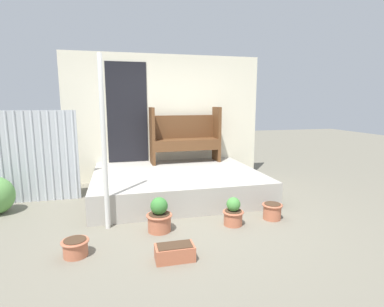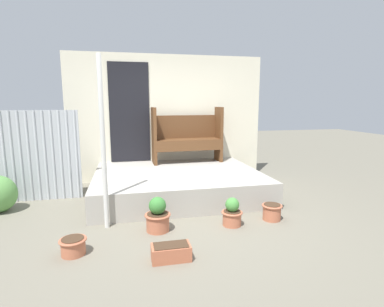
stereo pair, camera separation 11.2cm
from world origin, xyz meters
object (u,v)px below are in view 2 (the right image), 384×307
Objects in this scene: flower_pot_left at (73,245)px; flower_pot_middle at (158,216)px; support_post at (103,144)px; flower_pot_far_right at (272,211)px; bench at (187,135)px; planter_box_rect at (171,252)px; flower_pot_right at (232,213)px.

flower_pot_left is 1.05m from flower_pot_middle.
flower_pot_left is at bearing -115.27° from support_post.
flower_pot_left is 2.60m from flower_pot_far_right.
bench is 3.30m from planter_box_rect.
flower_pot_left is 0.66× the size of flower_pot_middle.
flower_pot_left is 1.02× the size of flower_pot_far_right.
support_post is 5.77× the size of flower_pot_right.
flower_pot_far_right is 1.73m from planter_box_rect.
support_post is 1.91m from flower_pot_right.
flower_pot_right is (0.13, -2.37, -0.81)m from bench.
bench is 4.86× the size of flower_pot_left.
planter_box_rect is (0.06, -0.75, -0.11)m from flower_pot_middle.
flower_pot_far_right is at bearing 5.86° from flower_pot_right.
support_post is 1.25m from flower_pot_left.
flower_pot_far_right is 0.70× the size of planter_box_rect.
flower_pot_left reaches higher than planter_box_rect.
flower_pot_right is 0.94× the size of planter_box_rect.
planter_box_rect is (-1.55, -0.77, -0.04)m from flower_pot_far_right.
bench reaches higher than flower_pot_far_right.
planter_box_rect is at bearing -54.83° from support_post.
flower_pot_right is at bearing -2.44° from flower_pot_middle.
support_post is 7.56× the size of flower_pot_left.
flower_pot_middle is 1.09× the size of planter_box_rect.
flower_pot_far_right is at bearing 26.48° from planter_box_rect.
bench reaches higher than flower_pot_right.
flower_pot_right is 0.62m from flower_pot_far_right.
planter_box_rect is at bearing -142.80° from flower_pot_right.
planter_box_rect is (0.71, -1.00, -1.03)m from support_post.
flower_pot_middle is 1.61m from flower_pot_far_right.
support_post reaches higher than bench.
support_post is 1.55× the size of bench.
support_post is 4.95× the size of flower_pot_middle.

